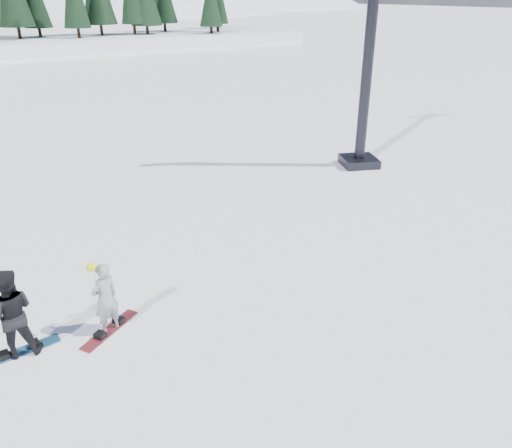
{
  "coord_description": "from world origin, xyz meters",
  "views": [
    {
      "loc": [
        0.28,
        -8.94,
        6.4
      ],
      "look_at": [
        6.45,
        0.54,
        1.1
      ],
      "focal_mm": 35.0,
      "sensor_mm": 36.0,
      "label": 1
    }
  ],
  "objects": [
    {
      "name": "snowboard_man",
      "position": [
        0.64,
        0.06,
        0.01
      ],
      "size": [
        1.52,
        0.4,
        0.03
      ],
      "primitive_type": "cube",
      "rotation": [
        0.0,
        0.0,
        0.08
      ],
      "color": "#1C6F9E",
      "rests_on": "ground"
    },
    {
      "name": "snowboarder_woman",
      "position": [
        2.33,
        -0.22,
        0.81
      ],
      "size": [
        0.67,
        0.55,
        1.73
      ],
      "rotation": [
        0.0,
        0.0,
        3.48
      ],
      "color": "#95959A",
      "rests_on": "ground"
    },
    {
      "name": "snowboard_woman",
      "position": [
        2.34,
        -0.22,
        0.01
      ],
      "size": [
        1.43,
        1.01,
        0.03
      ],
      "primitive_type": "cube",
      "rotation": [
        0.0,
        0.0,
        0.54
      ],
      "color": "maroon",
      "rests_on": "ground"
    },
    {
      "name": "snowboarder_man",
      "position": [
        0.64,
        0.06,
        0.91
      ],
      "size": [
        1.01,
        0.86,
        1.82
      ],
      "primitive_type": "imported",
      "rotation": [
        0.0,
        0.0,
        2.93
      ],
      "color": "black",
      "rests_on": "ground"
    },
    {
      "name": "lift_tower",
      "position": [
        14.26,
        4.94,
        3.66
      ],
      "size": [
        2.38,
        1.78,
        8.99
      ],
      "rotation": [
        0.0,
        0.0,
        -0.41
      ],
      "color": "black",
      "rests_on": "ground"
    }
  ]
}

